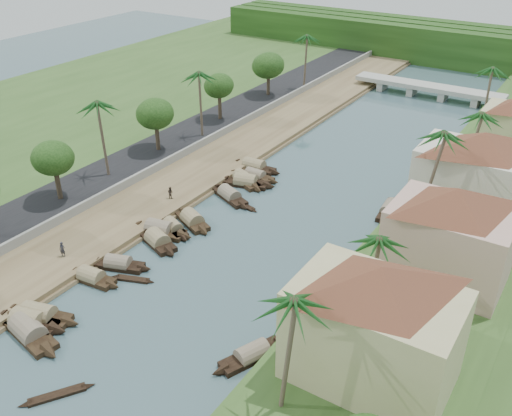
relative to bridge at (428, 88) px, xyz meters
The scene contains 45 objects.
ground 72.02m from the bridge, 90.00° to the right, with size 220.00×220.00×0.00m, color #3E585D.
left_bank 54.42m from the bridge, 107.10° to the right, with size 10.00×180.00×0.80m, color brown.
right_bank 55.37m from the bridge, 69.93° to the right, with size 16.00×180.00×1.20m, color #304E1F.
road 57.49m from the bridge, 115.23° to the right, with size 8.00×180.00×1.40m, color black.
retaining_wall 55.79m from the bridge, 111.23° to the right, with size 0.40×180.00×1.10m, color gray.
far_left_fill 72.84m from the bridge, 134.44° to the right, with size 45.00×220.00×1.35m, color #304E1F.
treeline 28.09m from the bridge, 90.00° to the left, with size 120.00×14.00×8.00m.
bridge is the anchor object (origin of this frame).
building_near 76.54m from the bridge, 75.61° to the right, with size 14.85×14.85×10.20m.
building_mid 61.51m from the bridge, 70.98° to the right, with size 14.11×14.11×9.70m.
building_far 48.15m from the bridge, 66.65° to the right, with size 15.59×15.59×10.20m.
sampan_0 84.82m from the bridge, 95.61° to the right, with size 9.79×3.72×2.48m.
sampan_1 84.11m from the bridge, 96.40° to the right, with size 8.37×3.75×2.40m.
sampan_2 82.98m from the bridge, 96.47° to the right, with size 8.73×3.98×2.26m.
sampan_3 73.23m from the bridge, 97.11° to the right, with size 7.55×3.96×2.04m.
sampan_4 76.39m from the bridge, 97.27° to the right, with size 7.23×2.20×2.05m.
sampan_5 67.60m from the bridge, 97.34° to the right, with size 7.60×4.33×2.36m.
sampan_6 65.99m from the bridge, 98.67° to the right, with size 8.68×3.54×2.49m.
sampan_7 64.53m from the bridge, 98.10° to the right, with size 6.94×4.09×1.90m.
sampan_8 61.99m from the bridge, 97.61° to the right, with size 7.58×4.76×2.32m.
sampan_9 54.55m from the bridge, 98.58° to the right, with size 8.48×4.87×2.16m.
sampan_10 50.07m from the bridge, 100.48° to the right, with size 8.30×4.80×2.27m.
sampan_11 50.47m from the bridge, 99.68° to the right, with size 8.56×3.97×2.38m.
sampan_12 48.03m from the bridge, 100.24° to the right, with size 7.72×1.75×1.88m.
sampan_13 46.16m from the bridge, 102.72° to the right, with size 8.67×2.25×2.34m.
sampan_14 76.88m from the bridge, 82.71° to the right, with size 4.51×8.03×1.99m.
sampan_15 67.77m from the bridge, 81.43° to the right, with size 3.46×7.15×1.93m.
sampan_16 47.69m from the bridge, 77.58° to the right, with size 2.31×8.26×2.02m.
canoe_0 87.80m from the bridge, 90.46° to the right, with size 3.94×5.37×0.78m.
canoe_1 73.82m from the bridge, 94.91° to the right, with size 4.68×2.37×0.76m.
canoe_2 54.99m from the bridge, 95.80° to the right, with size 5.04×1.80×0.73m.
palm_0 82.12m from the bridge, 79.41° to the right, with size 3.20×3.20×11.54m.
palm_1 69.64m from the bridge, 76.64° to the right, with size 3.20×3.20×9.65m.
palm_2 53.01m from the bridge, 73.22° to the right, with size 3.20×3.20×12.88m.
palm_3 39.46m from the bridge, 65.49° to the right, with size 3.20×3.20×10.65m.
palm_5 64.52m from the bridge, 112.08° to the right, with size 3.20×3.20×11.36m.
palm_6 47.70m from the bridge, 118.02° to the right, with size 3.20×3.20×11.20m.
palm_7 25.03m from the bridge, 52.63° to the right, with size 3.20×3.20×12.06m.
palm_8 25.09m from the bridge, 151.30° to the right, with size 3.20×3.20×11.24m.
tree_2 71.46m from the bridge, 109.67° to the right, with size 4.89×4.89×7.36m.
tree_3 54.94m from the bridge, 116.02° to the right, with size 5.19×5.19×7.54m.
tree_4 41.80m from the bridge, 125.35° to the right, with size 4.57×4.57×7.39m.
tree_5 30.82m from the bridge, 142.10° to the right, with size 5.47×5.47×7.62m.
person_near 76.43m from the bridge, 100.93° to the right, with size 0.62×0.41×1.70m, color #27272F.
person_far 60.54m from the bridge, 102.86° to the right, with size 0.75×0.58×1.54m, color #362D26.
Camera 1 is at (29.12, -33.97, 34.01)m, focal length 40.00 mm.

